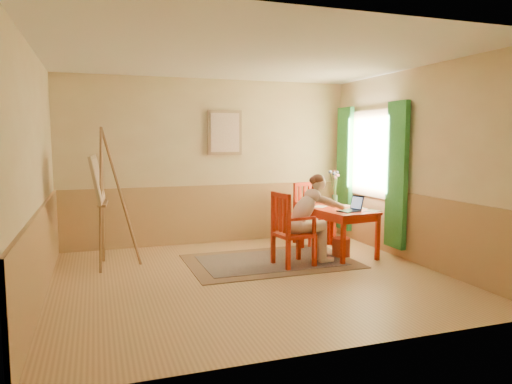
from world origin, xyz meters
name	(u,v)px	position (x,y,z in m)	size (l,w,h in m)	color
room	(251,170)	(0.00, 0.00, 1.40)	(5.04, 4.54, 2.84)	tan
wainscot	(234,229)	(0.00, 0.80, 0.50)	(5.00, 4.50, 1.00)	tan
window	(369,166)	(2.42, 1.10, 1.35)	(0.12, 2.01, 2.20)	white
wall_portrait	(225,133)	(0.25, 2.20, 1.90)	(0.60, 0.05, 0.76)	#9A7C54
rug	(270,261)	(0.51, 0.66, 0.01)	(2.41, 1.62, 0.02)	#8C7251
table	(338,214)	(1.66, 0.74, 0.63)	(0.87, 1.28, 0.72)	red
chair_left	(290,230)	(0.69, 0.34, 0.53)	(0.55, 0.53, 1.05)	red
chair_back	(310,213)	(1.60, 1.61, 0.52)	(0.55, 0.57, 1.04)	red
figure	(308,215)	(0.98, 0.38, 0.71)	(0.98, 0.49, 1.29)	beige
laptop	(352,208)	(1.72, 0.46, 0.77)	(0.42, 0.33, 0.22)	#1E2338
papers	(348,208)	(1.84, 0.75, 0.72)	(0.84, 0.97, 0.00)	white
vase	(335,188)	(1.87, 1.27, 0.98)	(0.22, 0.28, 0.56)	#3F724C
wastebasket	(341,247)	(1.64, 0.60, 0.15)	(0.27, 0.27, 0.29)	#A53820
easel	(100,185)	(-1.81, 1.16, 1.16)	(0.68, 0.87, 1.96)	olive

